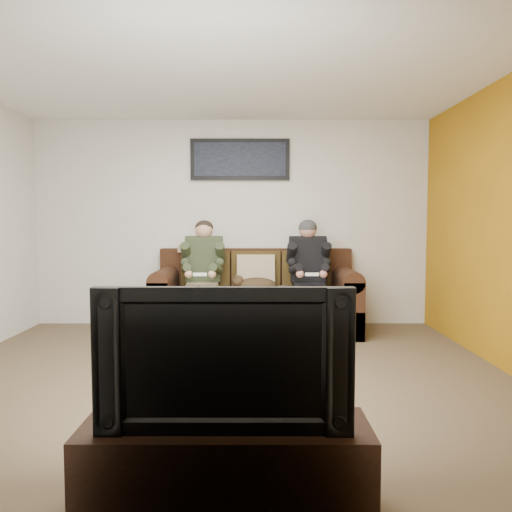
{
  "coord_description": "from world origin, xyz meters",
  "views": [
    {
      "loc": [
        0.29,
        -4.14,
        1.32
      ],
      "look_at": [
        0.3,
        1.2,
        0.95
      ],
      "focal_mm": 35.0,
      "sensor_mm": 36.0,
      "label": 1
    }
  ],
  "objects_px": {
    "person_left": "(203,270)",
    "sofa": "(256,300)",
    "person_right": "(309,269)",
    "cat": "(255,285)",
    "television": "(225,355)",
    "tv_stand": "(226,468)",
    "framed_poster": "(240,160)"
  },
  "relations": [
    {
      "from": "person_left",
      "to": "sofa",
      "type": "bearing_deg",
      "value": 18.04
    },
    {
      "from": "person_right",
      "to": "cat",
      "type": "distance_m",
      "value": 0.65
    },
    {
      "from": "cat",
      "to": "television",
      "type": "xyz_separation_m",
      "value": [
        -0.14,
        -3.59,
        0.15
      ]
    },
    {
      "from": "cat",
      "to": "tv_stand",
      "type": "xyz_separation_m",
      "value": [
        -0.14,
        -3.59,
        -0.37
      ]
    },
    {
      "from": "person_left",
      "to": "cat",
      "type": "relative_size",
      "value": 2.03
    },
    {
      "from": "framed_poster",
      "to": "television",
      "type": "distance_m",
      "value": 4.39
    },
    {
      "from": "sofa",
      "to": "cat",
      "type": "distance_m",
      "value": 0.28
    },
    {
      "from": "framed_poster",
      "to": "person_right",
      "type": "bearing_deg",
      "value": -35.41
    },
    {
      "from": "person_left",
      "to": "framed_poster",
      "type": "xyz_separation_m",
      "value": [
        0.42,
        0.58,
        1.34
      ]
    },
    {
      "from": "framed_poster",
      "to": "cat",
      "type": "bearing_deg",
      "value": -71.48
    },
    {
      "from": "sofa",
      "to": "person_right",
      "type": "xyz_separation_m",
      "value": [
        0.62,
        -0.2,
        0.39
      ]
    },
    {
      "from": "sofa",
      "to": "cat",
      "type": "bearing_deg",
      "value": -92.39
    },
    {
      "from": "sofa",
      "to": "tv_stand",
      "type": "relative_size",
      "value": 1.83
    },
    {
      "from": "person_left",
      "to": "cat",
      "type": "distance_m",
      "value": 0.64
    },
    {
      "from": "person_right",
      "to": "television",
      "type": "distance_m",
      "value": 3.66
    },
    {
      "from": "cat",
      "to": "tv_stand",
      "type": "bearing_deg",
      "value": -92.16
    },
    {
      "from": "television",
      "to": "person_right",
      "type": "bearing_deg",
      "value": 78.26
    },
    {
      "from": "person_left",
      "to": "television",
      "type": "xyz_separation_m",
      "value": [
        0.47,
        -3.58,
        -0.03
      ]
    },
    {
      "from": "framed_poster",
      "to": "sofa",
      "type": "bearing_deg",
      "value": -62.28
    },
    {
      "from": "framed_poster",
      "to": "television",
      "type": "relative_size",
      "value": 1.13
    },
    {
      "from": "cat",
      "to": "television",
      "type": "bearing_deg",
      "value": -92.16
    },
    {
      "from": "framed_poster",
      "to": "person_left",
      "type": "bearing_deg",
      "value": -125.67
    },
    {
      "from": "sofa",
      "to": "framed_poster",
      "type": "bearing_deg",
      "value": 117.72
    },
    {
      "from": "cat",
      "to": "framed_poster",
      "type": "height_order",
      "value": "framed_poster"
    },
    {
      "from": "sofa",
      "to": "tv_stand",
      "type": "distance_m",
      "value": 3.79
    },
    {
      "from": "sofa",
      "to": "person_left",
      "type": "xyz_separation_m",
      "value": [
        -0.62,
        -0.2,
        0.39
      ]
    },
    {
      "from": "framed_poster",
      "to": "tv_stand",
      "type": "bearing_deg",
      "value": -89.22
    },
    {
      "from": "cat",
      "to": "person_left",
      "type": "bearing_deg",
      "value": -179.19
    },
    {
      "from": "person_right",
      "to": "tv_stand",
      "type": "distance_m",
      "value": 3.71
    },
    {
      "from": "sofa",
      "to": "person_left",
      "type": "height_order",
      "value": "person_left"
    },
    {
      "from": "person_right",
      "to": "television",
      "type": "xyz_separation_m",
      "value": [
        -0.76,
        -3.58,
        -0.03
      ]
    },
    {
      "from": "person_left",
      "to": "tv_stand",
      "type": "distance_m",
      "value": 3.66
    }
  ]
}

